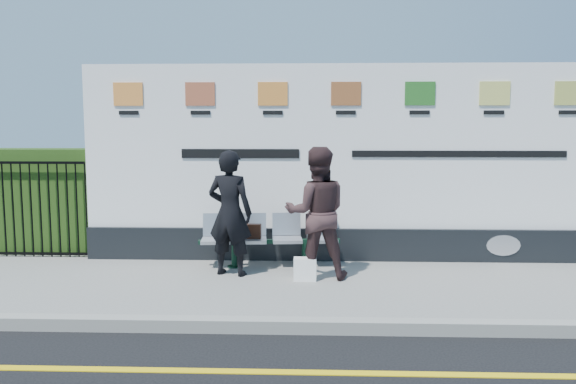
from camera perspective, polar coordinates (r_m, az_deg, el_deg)
The scene contains 12 objects.
ground at distance 5.23m, azimuth 2.71°, elevation -17.90°, with size 80.00×80.00×0.00m, color black.
pavement at distance 7.56m, azimuth 2.49°, elevation -9.61°, with size 14.00×3.00×0.12m, color gray.
kerb at distance 6.13m, azimuth 2.61°, elevation -13.43°, with size 14.00×0.18×0.14m, color gray.
yellow_line at distance 5.23m, azimuth 2.71°, elevation -17.86°, with size 14.00×0.10×0.01m, color yellow.
billboard at distance 8.66m, azimuth 5.78°, elevation 1.60°, with size 8.00×0.30×3.00m.
hedge at distance 10.19m, azimuth -24.24°, elevation -0.75°, with size 2.35×0.70×1.70m, color #284815.
railing at distance 9.80m, azimuth -25.38°, elevation -1.55°, with size 2.05×0.06×1.54m, color black, non-canonical shape.
bench at distance 8.33m, azimuth -1.88°, elevation -6.15°, with size 1.99×0.53×0.43m, color #ADB1B7, non-canonical shape.
woman_left at distance 7.79m, azimuth -5.92°, elevation -2.12°, with size 0.64×0.42×1.74m, color black.
woman_right at distance 7.61m, azimuth 2.92°, elevation -2.13°, with size 0.87×0.68×1.79m, color #3B2627.
handbag_brown at distance 8.26m, azimuth -3.70°, elevation -4.00°, with size 0.27×0.12×0.21m, color black.
carrier_bag_white at distance 7.62m, azimuth 1.73°, elevation -7.83°, with size 0.30×0.18×0.30m, color white.
Camera 1 is at (-0.07, -4.76, 2.16)m, focal length 35.00 mm.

